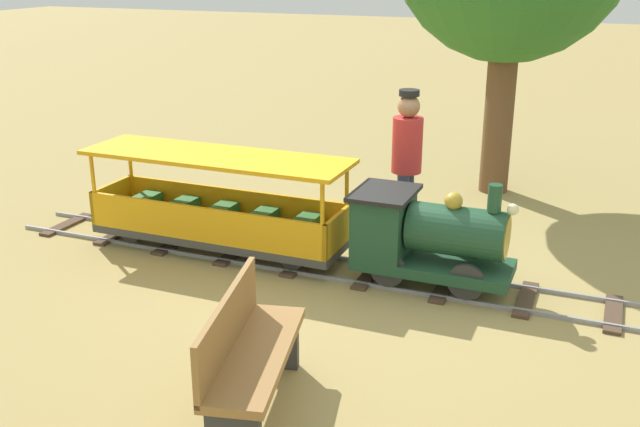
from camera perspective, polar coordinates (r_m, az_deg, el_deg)
ground_plane at (r=7.04m, az=1.20°, el=-4.39°), size 60.00×60.00×0.00m
track at (r=7.16m, az=-1.48°, el=-3.83°), size 0.72×6.40×0.04m
locomotive at (r=6.62m, az=8.11°, el=-1.64°), size 0.68×1.45×0.98m
passenger_car at (r=7.40m, az=-7.90°, el=0.12°), size 0.78×2.70×0.97m
conductor_person at (r=7.35m, az=6.74°, el=4.40°), size 0.30×0.30×1.62m
park_bench at (r=4.82m, az=-5.55°, el=-10.85°), size 1.36×0.68×0.82m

